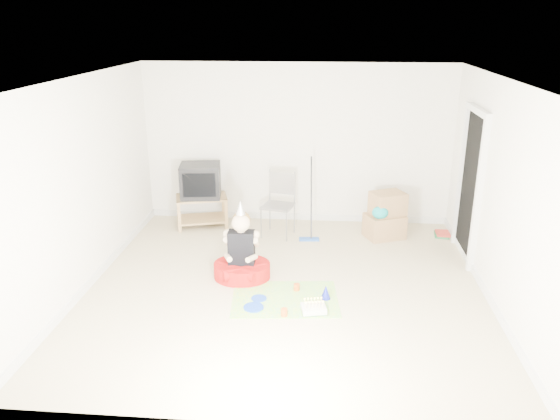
# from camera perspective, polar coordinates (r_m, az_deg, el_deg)

# --- Properties ---
(ground) EXTENTS (5.00, 5.00, 0.00)m
(ground) POSITION_cam_1_polar(r_m,az_deg,el_deg) (7.03, 0.54, -8.05)
(ground) COLOR beige
(ground) RESTS_ON ground
(doorway_recess) EXTENTS (0.02, 0.90, 2.05)m
(doorway_recess) POSITION_cam_1_polar(r_m,az_deg,el_deg) (8.00, 19.28, 2.22)
(doorway_recess) COLOR black
(doorway_recess) RESTS_ON ground
(tv_stand) EXTENTS (0.91, 0.71, 0.50)m
(tv_stand) POSITION_cam_1_polar(r_m,az_deg,el_deg) (9.01, -8.16, 0.14)
(tv_stand) COLOR #A67F4B
(tv_stand) RESTS_ON ground
(crt_tv) EXTENTS (0.69, 0.60, 0.54)m
(crt_tv) POSITION_cam_1_polar(r_m,az_deg,el_deg) (8.86, -8.31, 3.06)
(crt_tv) COLOR black
(crt_tv) RESTS_ON tv_stand
(folding_chair) EXTENTS (0.55, 0.53, 1.01)m
(folding_chair) POSITION_cam_1_polar(r_m,az_deg,el_deg) (8.45, -0.22, 0.43)
(folding_chair) COLOR gray
(folding_chair) RESTS_ON ground
(cardboard_boxes) EXTENTS (0.68, 0.63, 0.71)m
(cardboard_boxes) POSITION_cam_1_polar(r_m,az_deg,el_deg) (8.60, 10.97, -0.64)
(cardboard_boxes) COLOR #A67D50
(cardboard_boxes) RESTS_ON ground
(floor_mop) EXTENTS (0.32, 0.41, 1.24)m
(floor_mop) POSITION_cam_1_polar(r_m,az_deg,el_deg) (8.35, 3.09, -1.52)
(floor_mop) COLOR #2251AC
(floor_mop) RESTS_ON ground
(book_pile) EXTENTS (0.25, 0.31, 0.06)m
(book_pile) POSITION_cam_1_polar(r_m,az_deg,el_deg) (8.96, 16.63, -2.42)
(book_pile) COLOR #246E3C
(book_pile) RESTS_ON ground
(seated_woman) EXTENTS (0.75, 0.75, 1.07)m
(seated_woman) POSITION_cam_1_polar(r_m,az_deg,el_deg) (7.19, -4.01, -5.36)
(seated_woman) COLOR #B51310
(seated_woman) RESTS_ON ground
(party_mat) EXTENTS (1.37, 1.05, 0.01)m
(party_mat) POSITION_cam_1_polar(r_m,az_deg,el_deg) (6.75, 0.53, -9.26)
(party_mat) COLOR #DE2E89
(party_mat) RESTS_ON ground
(birthday_cake) EXTENTS (0.32, 0.28, 0.14)m
(birthday_cake) POSITION_cam_1_polar(r_m,az_deg,el_deg) (6.47, 3.52, -10.30)
(birthday_cake) COLOR white
(birthday_cake) RESTS_ON party_mat
(blue_plate_near) EXTENTS (0.25, 0.25, 0.01)m
(blue_plate_near) POSITION_cam_1_polar(r_m,az_deg,el_deg) (6.74, -2.22, -9.21)
(blue_plate_near) COLOR #1641B4
(blue_plate_near) RESTS_ON party_mat
(blue_plate_far) EXTENTS (0.32, 0.32, 0.01)m
(blue_plate_far) POSITION_cam_1_polar(r_m,az_deg,el_deg) (6.55, -2.78, -10.12)
(blue_plate_far) COLOR #1641B4
(blue_plate_far) RESTS_ON party_mat
(orange_cup_near) EXTENTS (0.10, 0.10, 0.09)m
(orange_cup_near) POSITION_cam_1_polar(r_m,az_deg,el_deg) (6.92, 1.75, -8.05)
(orange_cup_near) COLOR #D15417
(orange_cup_near) RESTS_ON party_mat
(orange_cup_far) EXTENTS (0.10, 0.10, 0.09)m
(orange_cup_far) POSITION_cam_1_polar(r_m,az_deg,el_deg) (6.37, 0.44, -10.63)
(orange_cup_far) COLOR #D15417
(orange_cup_far) RESTS_ON party_mat
(blue_party_hat) EXTENTS (0.16, 0.16, 0.18)m
(blue_party_hat) POSITION_cam_1_polar(r_m,az_deg,el_deg) (6.73, 4.80, -8.53)
(blue_party_hat) COLOR #1A24B9
(blue_party_hat) RESTS_ON party_mat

